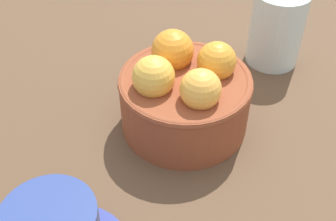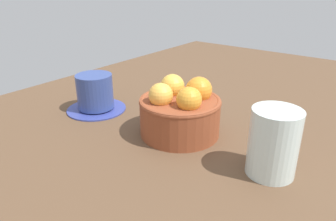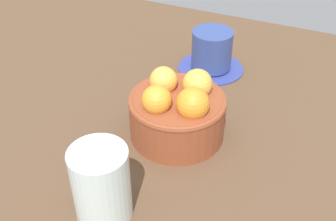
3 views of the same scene
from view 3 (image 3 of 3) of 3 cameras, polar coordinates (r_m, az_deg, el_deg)
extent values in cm
cube|color=brown|center=(66.94, 1.20, -4.74)|extent=(153.93, 92.68, 4.61)
cylinder|color=brown|center=(63.32, 1.27, -0.87)|extent=(14.46, 14.46, 6.78)
torus|color=brown|center=(61.54, 1.30, 1.34)|extent=(14.66, 14.66, 1.00)
sphere|color=orange|center=(58.23, 3.41, 0.95)|extent=(4.79, 4.79, 4.79)
sphere|color=#EEB443|center=(62.46, 4.04, 3.67)|extent=(4.52, 4.52, 4.52)
sphere|color=#F9B146|center=(63.09, -0.61, 4.13)|extent=(4.27, 4.27, 4.27)
sphere|color=orange|center=(58.90, -1.56, 1.48)|extent=(4.32, 4.32, 4.32)
cylinder|color=#344092|center=(81.87, 5.83, 5.89)|extent=(12.62, 12.62, 0.60)
cylinder|color=#33478C|center=(79.93, 6.01, 8.31)|extent=(7.64, 7.64, 7.27)
cylinder|color=silver|center=(51.36, -9.10, -9.91)|extent=(7.11, 7.11, 10.10)
camera|label=1|loc=(0.87, -3.67, 32.29)|focal=46.05mm
camera|label=2|loc=(0.66, -50.12, 10.62)|focal=33.63mm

